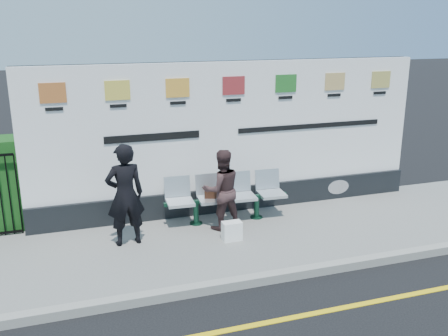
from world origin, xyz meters
name	(u,v)px	position (x,y,z in m)	size (l,w,h in m)	color
ground	(289,319)	(0.00, 0.00, 0.00)	(80.00, 80.00, 0.00)	black
pavement	(230,240)	(0.00, 2.50, 0.06)	(14.00, 3.00, 0.12)	slate
kerb	(261,279)	(0.00, 1.00, 0.07)	(14.00, 0.18, 0.14)	gray
yellow_line	(289,318)	(0.00, 0.00, 0.00)	(14.00, 0.10, 0.01)	yellow
billboard	(232,148)	(0.50, 3.85, 1.42)	(8.00, 0.30, 3.00)	black
bench	(227,209)	(0.20, 3.26, 0.37)	(2.32, 0.60, 0.50)	silver
woman_left	(125,195)	(-1.78, 2.82, 1.02)	(0.65, 0.43, 1.80)	black
woman_right	(222,190)	(-0.01, 2.96, 0.88)	(0.74, 0.57, 1.52)	#3C2727
handbag_brown	(211,193)	(-0.11, 3.28, 0.72)	(0.26, 0.11, 0.20)	black
carrier_bag_white	(232,231)	(0.00, 2.39, 0.29)	(0.34, 0.20, 0.34)	white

